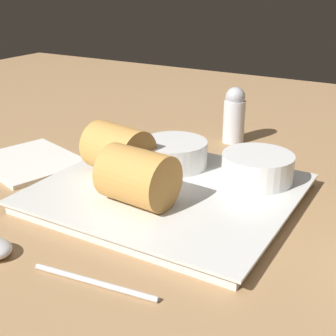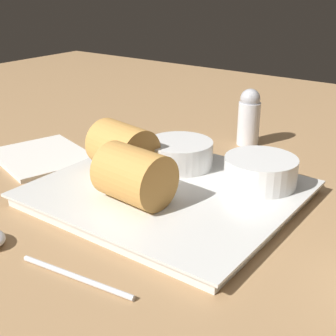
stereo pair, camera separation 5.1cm
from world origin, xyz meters
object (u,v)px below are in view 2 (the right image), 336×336
(napkin, at_px, (43,156))
(salt_shaker, at_px, (247,117))
(serving_plate, at_px, (168,193))
(dipping_bowl_near, at_px, (180,153))
(dipping_bowl_far, at_px, (261,170))

(napkin, distance_m, salt_shaker, 0.30)
(serving_plate, distance_m, napkin, 0.22)
(napkin, bearing_deg, dipping_bowl_near, 17.79)
(dipping_bowl_far, xyz_separation_m, salt_shaker, (-0.10, 0.15, 0.01))
(salt_shaker, bearing_deg, dipping_bowl_near, -93.51)
(napkin, height_order, salt_shaker, salt_shaker)
(dipping_bowl_near, height_order, dipping_bowl_far, same)
(serving_plate, xyz_separation_m, dipping_bowl_far, (0.08, 0.07, 0.02))
(salt_shaker, bearing_deg, serving_plate, -85.69)
(dipping_bowl_far, bearing_deg, dipping_bowl_near, -175.25)
(dipping_bowl_near, height_order, napkin, dipping_bowl_near)
(dipping_bowl_near, bearing_deg, serving_plate, -66.27)
(serving_plate, relative_size, salt_shaker, 3.26)
(serving_plate, height_order, napkin, serving_plate)
(napkin, bearing_deg, serving_plate, 0.11)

